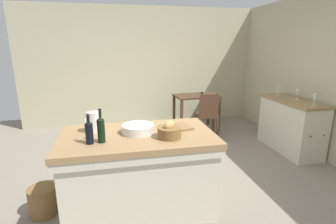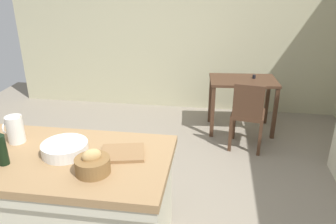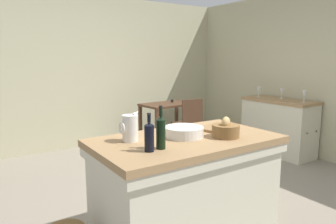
# 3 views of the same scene
# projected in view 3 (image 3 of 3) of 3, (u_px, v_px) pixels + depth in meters

# --- Properties ---
(ground_plane) EXTENTS (6.76, 6.76, 0.00)m
(ground_plane) POSITION_uv_depth(u_px,v_px,m) (180.00, 193.00, 3.68)
(ground_plane) COLOR gray
(wall_back) EXTENTS (5.32, 0.12, 2.60)m
(wall_back) POSITION_uv_depth(u_px,v_px,m) (94.00, 72.00, 5.59)
(wall_back) COLOR #B7B28E
(wall_back) RESTS_ON ground
(wall_right) EXTENTS (0.12, 5.20, 2.60)m
(wall_right) POSITION_uv_depth(u_px,v_px,m) (317.00, 74.00, 4.88)
(wall_right) COLOR #B7B28E
(wall_right) RESTS_ON ground
(island_table) EXTENTS (1.59, 0.91, 0.88)m
(island_table) POSITION_uv_depth(u_px,v_px,m) (186.00, 182.00, 2.79)
(island_table) COLOR #99754C
(island_table) RESTS_ON ground
(side_cabinet) EXTENTS (0.52, 1.20, 0.90)m
(side_cabinet) POSITION_uv_depth(u_px,v_px,m) (278.00, 126.00, 5.16)
(side_cabinet) COLOR #99754C
(side_cabinet) RESTS_ON ground
(writing_desk) EXTENTS (0.94, 0.63, 0.81)m
(writing_desk) POSITION_uv_depth(u_px,v_px,m) (167.00, 110.00, 5.61)
(writing_desk) COLOR #472D1E
(writing_desk) RESTS_ON ground
(wooden_chair) EXTENTS (0.46, 0.46, 0.90)m
(wooden_chair) POSITION_uv_depth(u_px,v_px,m) (189.00, 123.00, 5.19)
(wooden_chair) COLOR #472D1E
(wooden_chair) RESTS_ON ground
(pitcher) EXTENTS (0.17, 0.13, 0.26)m
(pitcher) POSITION_uv_depth(u_px,v_px,m) (130.00, 128.00, 2.59)
(pitcher) COLOR silver
(pitcher) RESTS_ON island_table
(wash_bowl) EXTENTS (0.34, 0.34, 0.09)m
(wash_bowl) POSITION_uv_depth(u_px,v_px,m) (184.00, 132.00, 2.75)
(wash_bowl) COLOR silver
(wash_bowl) RESTS_ON island_table
(bread_basket) EXTENTS (0.24, 0.24, 0.18)m
(bread_basket) POSITION_uv_depth(u_px,v_px,m) (226.00, 130.00, 2.74)
(bread_basket) COLOR brown
(bread_basket) RESTS_ON island_table
(cutting_board) EXTENTS (0.37, 0.32, 0.02)m
(cutting_board) POSITION_uv_depth(u_px,v_px,m) (216.00, 128.00, 3.03)
(cutting_board) COLOR olive
(cutting_board) RESTS_ON island_table
(wine_bottle_dark) EXTENTS (0.07, 0.07, 0.33)m
(wine_bottle_dark) POSITION_uv_depth(u_px,v_px,m) (161.00, 132.00, 2.37)
(wine_bottle_dark) COLOR black
(wine_bottle_dark) RESTS_ON island_table
(wine_bottle_amber) EXTENTS (0.07, 0.07, 0.29)m
(wine_bottle_amber) POSITION_uv_depth(u_px,v_px,m) (149.00, 136.00, 2.31)
(wine_bottle_amber) COLOR black
(wine_bottle_amber) RESTS_ON island_table
(wine_glass_far_left) EXTENTS (0.07, 0.07, 0.18)m
(wine_glass_far_left) POSITION_uv_depth(u_px,v_px,m) (304.00, 94.00, 4.73)
(wine_glass_far_left) COLOR white
(wine_glass_far_left) RESTS_ON side_cabinet
(wine_glass_left) EXTENTS (0.07, 0.07, 0.17)m
(wine_glass_left) POSITION_uv_depth(u_px,v_px,m) (282.00, 92.00, 5.11)
(wine_glass_left) COLOR white
(wine_glass_left) RESTS_ON side_cabinet
(wine_glass_middle) EXTENTS (0.07, 0.07, 0.17)m
(wine_glass_middle) POSITION_uv_depth(u_px,v_px,m) (259.00, 90.00, 5.41)
(wine_glass_middle) COLOR white
(wine_glass_middle) RESTS_ON side_cabinet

